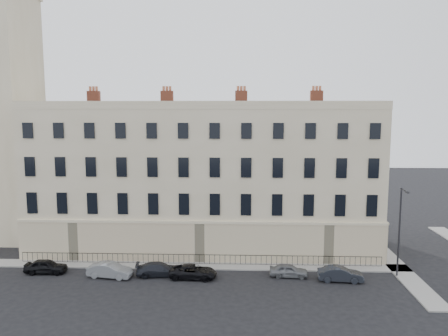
% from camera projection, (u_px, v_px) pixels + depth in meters
% --- Properties ---
extents(ground, '(160.00, 160.00, 0.00)m').
position_uv_depth(ground, '(264.00, 288.00, 36.84)').
color(ground, black).
rests_on(ground, ground).
extents(terrace, '(36.22, 12.22, 17.00)m').
position_uv_depth(terrace, '(205.00, 178.00, 47.94)').
color(terrace, beige).
rests_on(terrace, ground).
extents(pavement_terrace, '(48.00, 2.00, 0.12)m').
position_uv_depth(pavement_terrace, '(158.00, 265.00, 42.17)').
color(pavement_terrace, gray).
rests_on(pavement_terrace, ground).
extents(pavement_east_return, '(2.00, 24.00, 0.12)m').
position_uv_depth(pavement_east_return, '(388.00, 258.00, 44.26)').
color(pavement_east_return, gray).
rests_on(pavement_east_return, ground).
extents(railings, '(35.00, 0.04, 0.96)m').
position_uv_depth(railings, '(199.00, 259.00, 42.35)').
color(railings, black).
rests_on(railings, ground).
extents(car_a, '(3.85, 1.65, 1.30)m').
position_uv_depth(car_a, '(46.00, 266.00, 40.19)').
color(car_a, black).
rests_on(car_a, ground).
extents(car_b, '(4.20, 2.02, 1.33)m').
position_uv_depth(car_b, '(110.00, 270.00, 39.17)').
color(car_b, gray).
rests_on(car_b, ground).
extents(car_c, '(4.37, 2.24, 1.22)m').
position_uv_depth(car_c, '(159.00, 269.00, 39.57)').
color(car_c, black).
rests_on(car_c, ground).
extents(car_d, '(4.35, 2.17, 1.18)m').
position_uv_depth(car_d, '(193.00, 272.00, 39.00)').
color(car_d, black).
rests_on(car_d, ground).
extents(car_e, '(3.56, 1.65, 1.18)m').
position_uv_depth(car_e, '(289.00, 270.00, 39.29)').
color(car_e, slate).
rests_on(car_e, ground).
extents(car_f, '(3.99, 1.62, 1.29)m').
position_uv_depth(car_f, '(340.00, 274.00, 38.29)').
color(car_f, '#21252D').
rests_on(car_f, ground).
extents(streetlamp, '(0.24, 1.77, 8.18)m').
position_uv_depth(streetlamp, '(400.00, 228.00, 38.69)').
color(streetlamp, '#28282D').
rests_on(streetlamp, ground).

